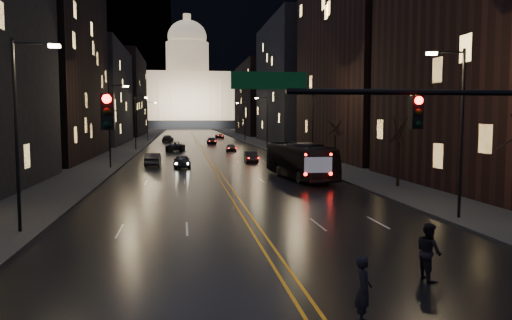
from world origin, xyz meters
name	(u,v)px	position (x,y,z in m)	size (l,w,h in m)	color
ground	(301,299)	(0.00, 0.00, 0.00)	(900.00, 900.00, 0.00)	black
road	(194,136)	(0.00, 130.00, 0.01)	(20.00, 320.00, 0.02)	black
sidewalk_left	(144,136)	(-14.00, 130.00, 0.08)	(8.00, 320.00, 0.16)	black
sidewalk_right	(242,136)	(14.00, 130.00, 0.08)	(8.00, 320.00, 0.16)	black
center_line	(194,136)	(0.00, 130.00, 0.03)	(0.62, 320.00, 0.01)	orange
building_left_mid	(43,51)	(-21.00, 54.00, 14.00)	(12.00, 30.00, 28.00)	black
building_left_far	(94,95)	(-21.00, 92.00, 10.00)	(12.00, 34.00, 20.00)	black
building_left_dist	(122,95)	(-21.00, 140.00, 12.00)	(12.00, 40.00, 24.00)	black
building_right_tall	(368,14)	(21.00, 50.00, 19.00)	(12.00, 30.00, 38.00)	black
building_right_mid	(295,82)	(21.00, 92.00, 13.00)	(12.00, 34.00, 26.00)	black
building_right_dist	(261,99)	(21.00, 140.00, 11.00)	(12.00, 40.00, 22.00)	black
mountain_ridge	(237,41)	(40.00, 380.00, 65.00)	(520.00, 60.00, 130.00)	black
capitol	(188,95)	(0.00, 250.00, 17.15)	(90.00, 50.00, 58.50)	black
traffic_signal	(489,129)	(5.91, 0.00, 5.10)	(17.29, 0.45, 7.00)	black
streetlamp_right_near	(459,124)	(10.81, 10.00, 5.08)	(2.13, 0.25, 9.00)	black
streetlamp_left_near	(20,125)	(-10.81, 10.00, 5.08)	(2.13, 0.25, 9.00)	black
streetlamp_right_mid	(311,121)	(10.81, 40.00, 5.08)	(2.13, 0.25, 9.00)	black
streetlamp_left_mid	(111,121)	(-10.81, 40.00, 5.08)	(2.13, 0.25, 9.00)	black
streetlamp_right_far	(266,120)	(10.81, 70.00, 5.08)	(2.13, 0.25, 9.00)	black
streetlamp_left_far	(136,120)	(-10.81, 70.00, 5.08)	(2.13, 0.25, 9.00)	black
streetlamp_right_dist	(244,119)	(10.81, 100.00, 5.08)	(2.13, 0.25, 9.00)	black
streetlamp_left_dist	(148,119)	(-10.81, 100.00, 5.08)	(2.13, 0.25, 9.00)	black
tree_right_mid	(399,129)	(13.00, 22.00, 4.53)	(2.40, 2.40, 6.65)	black
tree_right_far	(335,126)	(13.00, 38.00, 4.53)	(2.40, 2.40, 6.65)	black
bus	(300,161)	(6.87, 28.81, 1.60)	(2.69, 11.49, 3.20)	black
oncoming_car_a	(182,161)	(-3.49, 39.62, 0.74)	(1.74, 4.33, 1.48)	black
oncoming_car_b	(153,159)	(-6.70, 42.37, 0.76)	(1.61, 4.62, 1.52)	black
oncoming_car_c	(176,146)	(-4.47, 67.29, 0.79)	(2.63, 5.70, 1.58)	black
oncoming_car_d	(168,139)	(-6.53, 97.50, 0.77)	(2.17, 5.34, 1.55)	black
receding_car_a	(251,157)	(4.73, 44.89, 0.68)	(1.45, 4.16, 1.37)	black
receding_car_b	(231,148)	(4.17, 63.63, 0.66)	(1.55, 3.86, 1.31)	black
receding_car_c	(212,141)	(2.50, 86.83, 0.68)	(1.91, 4.69, 1.36)	black
receding_car_d	(220,136)	(6.26, 115.08, 0.63)	(2.09, 4.52, 1.26)	black
pedestrian_a	(364,290)	(1.19, -2.00, 0.92)	(0.67, 0.44, 1.83)	black
pedestrian_b	(429,251)	(4.63, 1.08, 0.98)	(0.95, 0.52, 1.96)	black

